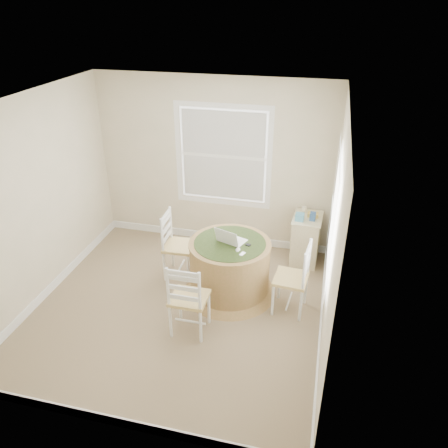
% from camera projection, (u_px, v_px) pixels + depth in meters
% --- Properties ---
extents(room, '(3.64, 3.64, 2.64)m').
position_uv_depth(room, '(192.00, 213.00, 5.12)').
color(room, '#8F7D5B').
rests_on(room, ground).
extents(round_table, '(1.24, 1.24, 0.76)m').
position_uv_depth(round_table, '(230.00, 266.00, 5.73)').
color(round_table, '#A27348').
rests_on(round_table, ground).
extents(chair_left, '(0.41, 0.43, 0.95)m').
position_uv_depth(chair_left, '(179.00, 246.00, 6.06)').
color(chair_left, white).
rests_on(chair_left, ground).
extents(chair_near, '(0.42, 0.40, 0.95)m').
position_uv_depth(chair_near, '(189.00, 298.00, 5.04)').
color(chair_near, white).
rests_on(chair_near, ground).
extents(chair_right, '(0.44, 0.45, 0.95)m').
position_uv_depth(chair_right, '(291.00, 278.00, 5.38)').
color(chair_right, white).
rests_on(chair_right, ground).
extents(laptop, '(0.41, 0.39, 0.23)m').
position_uv_depth(laptop, '(231.00, 240.00, 5.58)').
color(laptop, white).
rests_on(laptop, round_table).
extents(mouse, '(0.09, 0.11, 0.03)m').
position_uv_depth(mouse, '(238.00, 250.00, 5.41)').
color(mouse, white).
rests_on(mouse, round_table).
extents(phone, '(0.07, 0.10, 0.02)m').
position_uv_depth(phone, '(242.00, 254.00, 5.33)').
color(phone, '#B7BABF').
rests_on(phone, round_table).
extents(keys, '(0.07, 0.07, 0.02)m').
position_uv_depth(keys, '(248.00, 245.00, 5.51)').
color(keys, black).
rests_on(keys, round_table).
extents(corner_chest, '(0.43, 0.57, 0.73)m').
position_uv_depth(corner_chest, '(305.00, 239.00, 6.44)').
color(corner_chest, beige).
rests_on(corner_chest, ground).
extents(tissue_box, '(0.12, 0.12, 0.10)m').
position_uv_depth(tissue_box, '(300.00, 217.00, 6.17)').
color(tissue_box, '#529EBC').
rests_on(tissue_box, corner_chest).
extents(box_yellow, '(0.15, 0.11, 0.06)m').
position_uv_depth(box_yellow, '(313.00, 215.00, 6.27)').
color(box_yellow, '#E7C151').
rests_on(box_yellow, corner_chest).
extents(box_blue, '(0.08, 0.08, 0.12)m').
position_uv_depth(box_blue, '(313.00, 216.00, 6.16)').
color(box_blue, '#2F568F').
rests_on(box_blue, corner_chest).
extents(cup_cream, '(0.07, 0.07, 0.09)m').
position_uv_depth(cup_cream, '(304.00, 210.00, 6.38)').
color(cup_cream, beige).
rests_on(cup_cream, corner_chest).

